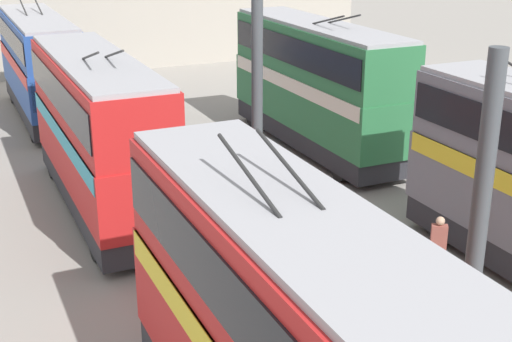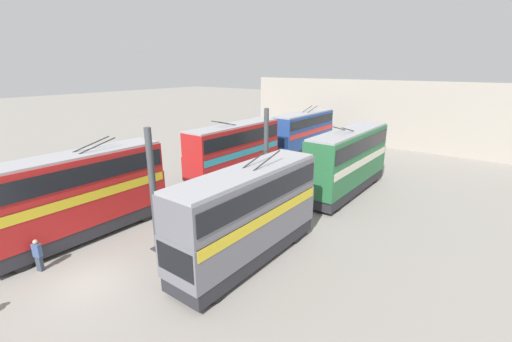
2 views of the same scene
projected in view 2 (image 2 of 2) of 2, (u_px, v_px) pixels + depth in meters
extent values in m
plane|color=gray|center=(90.00, 283.00, 16.61)|extent=(240.00, 240.00, 0.00)
cube|color=#A8A093|center=(373.00, 113.00, 44.54)|extent=(0.50, 36.00, 8.41)
cylinder|color=#42474C|center=(153.00, 192.00, 18.67)|extent=(0.37, 0.37, 7.08)
cube|color=#333338|center=(159.00, 248.00, 19.70)|extent=(0.67, 0.67, 0.08)
cylinder|color=#42474C|center=(266.00, 154.00, 26.69)|extent=(0.37, 0.37, 7.08)
cube|color=#333338|center=(266.00, 196.00, 27.72)|extent=(0.67, 0.67, 0.08)
cylinder|color=black|center=(218.00, 291.00, 15.23)|extent=(1.00, 0.30, 1.00)
cylinder|color=black|center=(186.00, 275.00, 16.44)|extent=(1.00, 0.30, 1.00)
cylinder|color=black|center=(296.00, 234.00, 20.36)|extent=(1.00, 0.30, 1.00)
cylinder|color=black|center=(267.00, 225.00, 21.58)|extent=(1.00, 0.30, 1.00)
cube|color=#28282D|center=(248.00, 249.00, 18.43)|extent=(9.57, 2.45, 0.77)
cube|color=slate|center=(248.00, 225.00, 18.01)|extent=(9.76, 2.50, 2.08)
cube|color=yellow|center=(248.00, 212.00, 17.79)|extent=(9.47, 2.54, 0.55)
cube|color=slate|center=(248.00, 190.00, 17.43)|extent=(9.66, 2.43, 1.86)
cube|color=black|center=(248.00, 188.00, 17.40)|extent=(9.37, 2.51, 1.02)
cube|color=#9E9EA3|center=(247.00, 171.00, 17.14)|extent=(9.57, 2.25, 0.14)
cube|color=black|center=(176.00, 261.00, 14.29)|extent=(0.12, 2.30, 1.33)
cylinder|color=#282828|center=(267.00, 160.00, 17.75)|extent=(2.35, 0.07, 0.65)
cylinder|color=#282828|center=(257.00, 158.00, 18.16)|extent=(2.35, 0.07, 0.65)
cylinder|color=black|center=(375.00, 177.00, 30.85)|extent=(0.99, 0.30, 0.99)
cylinder|color=black|center=(353.00, 173.00, 32.07)|extent=(0.99, 0.30, 0.99)
cylinder|color=black|center=(338.00, 204.00, 24.82)|extent=(0.99, 0.30, 0.99)
cylinder|color=black|center=(312.00, 198.00, 26.03)|extent=(0.99, 0.30, 0.99)
cube|color=#28282D|center=(346.00, 185.00, 28.32)|extent=(10.72, 2.45, 0.77)
cube|color=#286B3D|center=(347.00, 168.00, 27.90)|extent=(10.94, 2.50, 2.09)
cube|color=silver|center=(348.00, 159.00, 27.67)|extent=(10.61, 2.54, 0.55)
cube|color=#286B3D|center=(349.00, 144.00, 27.30)|extent=(10.83, 2.43, 1.97)
cube|color=black|center=(350.00, 143.00, 27.27)|extent=(10.50, 2.51, 1.08)
cube|color=#9E9EA3|center=(350.00, 131.00, 26.99)|extent=(10.72, 2.25, 0.14)
cube|color=black|center=(371.00, 153.00, 31.94)|extent=(0.12, 2.30, 1.34)
cylinder|color=#282828|center=(348.00, 129.00, 25.64)|extent=(2.35, 0.07, 0.65)
cylinder|color=#282828|center=(339.00, 129.00, 26.05)|extent=(2.35, 0.07, 0.65)
cylinder|color=black|center=(22.00, 261.00, 17.49)|extent=(1.06, 0.30, 1.06)
cylinder|color=black|center=(6.00, 249.00, 18.71)|extent=(1.06, 0.30, 1.06)
cylinder|color=black|center=(146.00, 213.00, 23.17)|extent=(1.06, 0.30, 1.06)
cylinder|color=black|center=(128.00, 206.00, 24.39)|extent=(1.06, 0.30, 1.06)
cube|color=#28282D|center=(85.00, 226.00, 20.97)|extent=(10.28, 2.45, 0.79)
cube|color=red|center=(81.00, 204.00, 20.54)|extent=(10.49, 2.50, 2.13)
cube|color=yellow|center=(79.00, 192.00, 20.31)|extent=(10.17, 2.54, 0.55)
cube|color=red|center=(76.00, 172.00, 19.95)|extent=(10.38, 2.43, 1.94)
cube|color=black|center=(76.00, 171.00, 19.92)|extent=(10.07, 2.51, 1.07)
cube|color=#9E9EA3|center=(73.00, 155.00, 19.64)|extent=(10.28, 2.25, 0.14)
cylinder|color=#282828|center=(98.00, 146.00, 20.33)|extent=(2.35, 0.07, 0.65)
cylinder|color=#282828|center=(92.00, 144.00, 20.73)|extent=(2.35, 0.07, 0.65)
cylinder|color=black|center=(268.00, 167.00, 34.01)|extent=(0.95, 0.30, 0.95)
cylinder|color=black|center=(251.00, 164.00, 35.22)|extent=(0.95, 0.30, 0.95)
cylinder|color=black|center=(216.00, 187.00, 28.39)|extent=(0.95, 0.30, 0.95)
cylinder|color=black|center=(199.00, 182.00, 29.61)|extent=(0.95, 0.30, 0.95)
cube|color=#28282D|center=(235.00, 173.00, 31.68)|extent=(10.19, 2.45, 0.76)
cube|color=red|center=(235.00, 158.00, 31.27)|extent=(10.40, 2.50, 2.00)
cube|color=teal|center=(234.00, 151.00, 31.06)|extent=(10.09, 2.54, 0.55)
cube|color=red|center=(234.00, 137.00, 30.69)|extent=(10.29, 2.43, 1.97)
cube|color=black|center=(234.00, 136.00, 30.66)|extent=(9.98, 2.51, 1.08)
cube|color=#9E9EA3|center=(234.00, 125.00, 30.38)|extent=(10.19, 2.25, 0.14)
cube|color=black|center=(267.00, 146.00, 35.12)|extent=(0.12, 2.30, 1.28)
cylinder|color=#282828|center=(227.00, 123.00, 29.08)|extent=(2.35, 0.07, 0.65)
cylinder|color=#282828|center=(221.00, 123.00, 29.49)|extent=(2.35, 0.07, 0.65)
cylinder|color=black|center=(294.00, 156.00, 37.74)|extent=(1.07, 0.30, 1.07)
cylinder|color=black|center=(278.00, 154.00, 38.96)|extent=(1.07, 0.30, 1.07)
cylinder|color=black|center=(324.00, 145.00, 43.37)|extent=(1.07, 0.30, 1.07)
cylinder|color=black|center=(310.00, 143.00, 44.59)|extent=(1.07, 0.30, 1.07)
cube|color=#28282D|center=(303.00, 148.00, 41.20)|extent=(10.20, 2.45, 0.79)
cube|color=#234793|center=(303.00, 136.00, 40.79)|extent=(10.41, 2.50, 1.98)
cube|color=red|center=(304.00, 130.00, 40.58)|extent=(10.10, 2.54, 0.55)
cube|color=#234793|center=(304.00, 121.00, 40.25)|extent=(10.31, 2.43, 1.68)
cube|color=black|center=(304.00, 120.00, 40.23)|extent=(10.00, 2.51, 0.92)
cube|color=#9E9EA3|center=(304.00, 113.00, 39.99)|extent=(10.20, 2.25, 0.14)
cube|color=black|center=(280.00, 142.00, 36.83)|extent=(0.12, 2.30, 1.27)
cylinder|color=#282828|center=(313.00, 109.00, 40.67)|extent=(2.35, 0.07, 0.65)
cylinder|color=#282828|center=(307.00, 109.00, 41.07)|extent=(2.35, 0.07, 0.65)
cube|color=#473D33|center=(231.00, 229.00, 21.16)|extent=(0.33, 0.36, 0.85)
cube|color=#934C42|center=(231.00, 218.00, 20.93)|extent=(0.43, 0.48, 0.74)
sphere|color=tan|center=(231.00, 210.00, 20.78)|extent=(0.24, 0.24, 0.24)
cube|color=#384251|center=(190.00, 228.00, 21.44)|extent=(0.36, 0.32, 0.75)
cube|color=tan|center=(189.00, 218.00, 21.23)|extent=(0.48, 0.42, 0.66)
sphere|color=beige|center=(189.00, 211.00, 21.11)|extent=(0.21, 0.21, 0.21)
cube|color=#384251|center=(40.00, 264.00, 17.52)|extent=(0.29, 0.35, 0.82)
cube|color=#3D5684|center=(37.00, 250.00, 17.29)|extent=(0.38, 0.48, 0.72)
sphere|color=tan|center=(35.00, 242.00, 17.15)|extent=(0.23, 0.23, 0.23)
cylinder|color=#933828|center=(251.00, 181.00, 30.01)|extent=(0.60, 0.60, 0.92)
cylinder|color=#933828|center=(251.00, 181.00, 30.01)|extent=(0.64, 0.64, 0.04)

